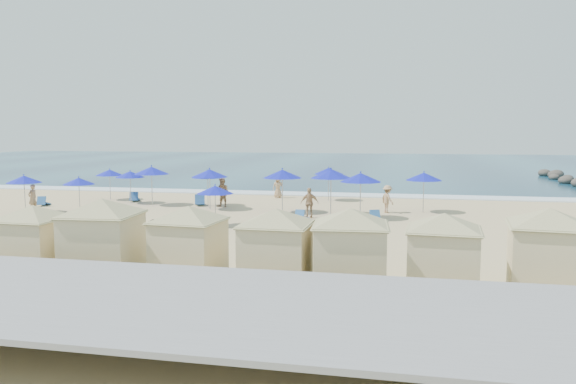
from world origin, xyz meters
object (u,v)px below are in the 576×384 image
(umbrella_2, at_px, (151,170))
(umbrella_4, at_px, (208,174))
(umbrella_11, at_px, (361,178))
(beachgoer_3, at_px, (387,199))
(cabana_3, at_px, (276,238))
(cabana_5, at_px, (444,244))
(umbrella_3, at_px, (79,181))
(beachgoer_0, at_px, (33,198))
(umbrella_9, at_px, (329,171))
(beachgoer_4, at_px, (278,187))
(beachgoer_1, at_px, (223,192))
(cabana_2, at_px, (189,234))
(umbrella_8, at_px, (331,174))
(umbrella_10, at_px, (424,177))
(umbrella_0, at_px, (110,173))
(cabana_0, at_px, (33,231))
(umbrella_6, at_px, (215,190))
(umbrella_7, at_px, (282,174))
(umbrella_1, at_px, (24,179))
(cabana_4, at_px, (351,240))
(trash_bin, at_px, (159,229))
(umbrella_5, at_px, (210,173))
(umbrella_12, at_px, (130,174))
(beachgoer_2, at_px, (310,203))
(cabana_1, at_px, (102,228))
(cabana_6, at_px, (549,241))

(umbrella_2, bearing_deg, umbrella_4, 7.29)
(umbrella_11, height_order, beachgoer_3, umbrella_11)
(cabana_3, height_order, cabana_5, cabana_3)
(umbrella_3, relative_size, beachgoer_0, 1.30)
(cabana_5, xyz_separation_m, umbrella_9, (-6.31, 21.78, 0.51))
(beachgoer_4, bearing_deg, beachgoer_0, -163.20)
(cabana_3, distance_m, beachgoer_1, 18.76)
(cabana_2, relative_size, umbrella_3, 1.99)
(umbrella_8, relative_size, beachgoer_3, 1.67)
(umbrella_10, bearing_deg, cabana_5, -89.80)
(umbrella_2, bearing_deg, umbrella_0, 153.46)
(cabana_0, xyz_separation_m, umbrella_0, (-8.16, 19.36, 0.43))
(beachgoer_4, bearing_deg, umbrella_2, -162.77)
(umbrella_4, relative_size, umbrella_6, 1.10)
(umbrella_7, distance_m, beachgoer_0, 14.89)
(cabana_3, distance_m, umbrella_1, 21.80)
(cabana_4, distance_m, umbrella_2, 22.51)
(trash_bin, relative_size, umbrella_6, 0.37)
(umbrella_10, distance_m, beachgoer_4, 11.42)
(cabana_5, relative_size, beachgoer_0, 2.60)
(umbrella_3, distance_m, umbrella_8, 14.80)
(umbrella_1, bearing_deg, umbrella_9, 30.08)
(umbrella_11, bearing_deg, umbrella_5, 169.17)
(umbrella_4, distance_m, umbrella_12, 5.47)
(umbrella_9, height_order, beachgoer_4, umbrella_9)
(umbrella_11, bearing_deg, cabana_2, -107.06)
(beachgoer_2, bearing_deg, umbrella_1, -10.45)
(cabana_1, bearing_deg, umbrella_1, 134.40)
(umbrella_5, xyz_separation_m, beachgoer_2, (6.55, -2.19, -1.37))
(cabana_1, distance_m, umbrella_8, 16.43)
(cabana_2, distance_m, beachgoer_0, 19.56)
(umbrella_1, bearing_deg, umbrella_6, -9.68)
(umbrella_8, bearing_deg, beachgoer_2, -122.94)
(umbrella_9, bearing_deg, cabana_1, -100.95)
(umbrella_12, relative_size, beachgoer_4, 1.42)
(umbrella_4, height_order, beachgoer_2, umbrella_4)
(umbrella_2, bearing_deg, umbrella_10, 0.87)
(cabana_6, xyz_separation_m, umbrella_12, (-21.90, 17.07, 0.29))
(cabana_5, distance_m, beachgoer_4, 24.72)
(cabana_3, xyz_separation_m, umbrella_10, (4.85, 17.39, 0.58))
(beachgoer_0, height_order, beachgoer_4, beachgoer_0)
(umbrella_7, bearing_deg, cabana_3, -78.21)
(umbrella_0, relative_size, umbrella_4, 0.94)
(cabana_6, bearing_deg, umbrella_8, 119.24)
(umbrella_6, distance_m, beachgoer_3, 10.62)
(umbrella_5, distance_m, beachgoer_3, 10.80)
(beachgoer_0, bearing_deg, cabana_4, 67.08)
(beachgoer_2, bearing_deg, cabana_1, 57.21)
(beachgoer_0, distance_m, beachgoer_2, 16.51)
(cabana_3, bearing_deg, umbrella_1, 145.47)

